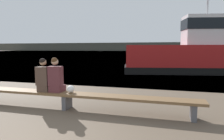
# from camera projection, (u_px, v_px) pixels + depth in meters

# --- Properties ---
(water_surface) EXTENTS (240.00, 240.00, 0.00)m
(water_surface) POSITION_uv_depth(u_px,v_px,m) (163.00, 51.00, 123.90)
(water_surface) COLOR #426B8E
(water_surface) RESTS_ON ground
(far_shoreline) EXTENTS (600.00, 12.00, 6.17)m
(far_shoreline) POSITION_uv_depth(u_px,v_px,m) (164.00, 47.00, 147.20)
(far_shoreline) COLOR #4C4C42
(far_shoreline) RESTS_ON ground
(bench_main) EXTENTS (7.31, 0.49, 0.46)m
(bench_main) POSITION_uv_depth(u_px,v_px,m) (67.00, 95.00, 5.65)
(bench_main) COLOR brown
(bench_main) RESTS_ON ground
(person_left) EXTENTS (0.40, 0.40, 0.97)m
(person_left) POSITION_uv_depth(u_px,v_px,m) (44.00, 78.00, 5.80)
(person_left) COLOR #4C382D
(person_left) RESTS_ON bench_main
(person_right) EXTENTS (0.40, 0.40, 1.00)m
(person_right) POSITION_uv_depth(u_px,v_px,m) (56.00, 77.00, 5.69)
(person_right) COLOR #56282D
(person_right) RESTS_ON bench_main
(shopping_bag) EXTENTS (0.21, 0.23, 0.21)m
(shopping_bag) POSITION_uv_depth(u_px,v_px,m) (71.00, 89.00, 5.62)
(shopping_bag) COLOR white
(shopping_bag) RESTS_ON bench_main
(tugboat_red) EXTENTS (11.31, 4.97, 6.60)m
(tugboat_red) POSITION_uv_depth(u_px,v_px,m) (204.00, 55.00, 14.03)
(tugboat_red) COLOR #A81919
(tugboat_red) RESTS_ON water_surface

